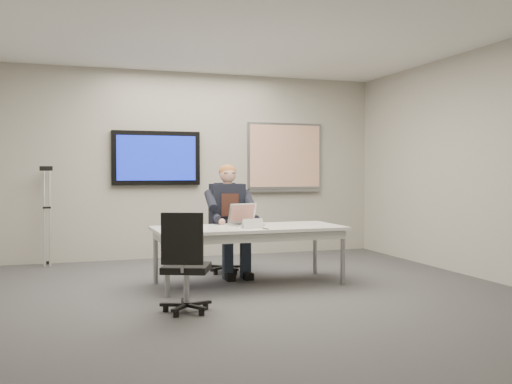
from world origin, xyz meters
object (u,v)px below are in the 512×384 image
object	(u,v)px
laptop	(245,220)
conference_table	(249,233)
office_chair_far	(226,248)
office_chair_near	(186,282)
seated_person	(231,231)

from	to	relation	value
laptop	conference_table	bearing A→B (deg)	-105.18
office_chair_far	office_chair_near	distance (m)	2.19
conference_table	seated_person	xyz separation A→B (m)	(-0.03, 0.63, -0.03)
conference_table	office_chair_near	world-z (taller)	office_chair_near
seated_person	laptop	size ratio (longest dim) A/B	3.45
office_chair_far	seated_person	xyz separation A→B (m)	(-0.00, -0.25, 0.25)
conference_table	seated_person	world-z (taller)	seated_person
office_chair_far	laptop	bearing A→B (deg)	-83.07
seated_person	conference_table	bearing A→B (deg)	-85.83
office_chair_near	laptop	xyz separation A→B (m)	(0.96, 1.29, 0.44)
seated_person	laptop	distance (m)	0.47
laptop	seated_person	bearing A→B (deg)	82.75
conference_table	seated_person	distance (m)	0.63
seated_person	laptop	bearing A→B (deg)	-83.45
seated_person	laptop	world-z (taller)	seated_person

